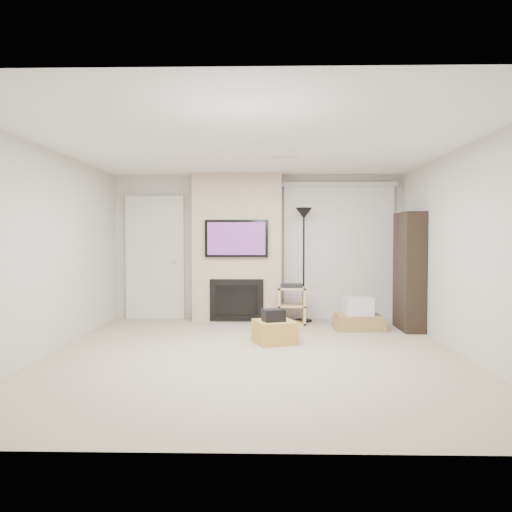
{
  "coord_description": "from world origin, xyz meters",
  "views": [
    {
      "loc": [
        0.16,
        -5.96,
        1.41
      ],
      "look_at": [
        0.0,
        1.2,
        1.15
      ],
      "focal_mm": 35.0,
      "sensor_mm": 36.0,
      "label": 1
    }
  ],
  "objects_px": {
    "bookshelf": "(409,271)",
    "floor_lamp": "(304,232)",
    "av_stand": "(291,303)",
    "box_stack": "(358,317)",
    "ottoman": "(275,332)"
  },
  "relations": [
    {
      "from": "bookshelf",
      "to": "box_stack",
      "type": "bearing_deg",
      "value": 178.86
    },
    {
      "from": "av_stand",
      "to": "bookshelf",
      "type": "bearing_deg",
      "value": -14.94
    },
    {
      "from": "ottoman",
      "to": "box_stack",
      "type": "distance_m",
      "value": 1.67
    },
    {
      "from": "ottoman",
      "to": "box_stack",
      "type": "relative_size",
      "value": 0.65
    },
    {
      "from": "box_stack",
      "to": "bookshelf",
      "type": "relative_size",
      "value": 0.43
    },
    {
      "from": "floor_lamp",
      "to": "ottoman",
      "type": "bearing_deg",
      "value": -106.48
    },
    {
      "from": "av_stand",
      "to": "box_stack",
      "type": "xyz_separation_m",
      "value": [
        1.01,
        -0.46,
        -0.16
      ]
    },
    {
      "from": "av_stand",
      "to": "floor_lamp",
      "type": "bearing_deg",
      "value": 48.35
    },
    {
      "from": "av_stand",
      "to": "box_stack",
      "type": "relative_size",
      "value": 0.85
    },
    {
      "from": "ottoman",
      "to": "floor_lamp",
      "type": "xyz_separation_m",
      "value": [
        0.52,
        1.74,
        1.36
      ]
    },
    {
      "from": "floor_lamp",
      "to": "av_stand",
      "type": "height_order",
      "value": "floor_lamp"
    },
    {
      "from": "floor_lamp",
      "to": "bookshelf",
      "type": "height_order",
      "value": "floor_lamp"
    },
    {
      "from": "bookshelf",
      "to": "floor_lamp",
      "type": "bearing_deg",
      "value": 155.3
    },
    {
      "from": "ottoman",
      "to": "box_stack",
      "type": "bearing_deg",
      "value": 38.45
    },
    {
      "from": "floor_lamp",
      "to": "box_stack",
      "type": "distance_m",
      "value": 1.69
    }
  ]
}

